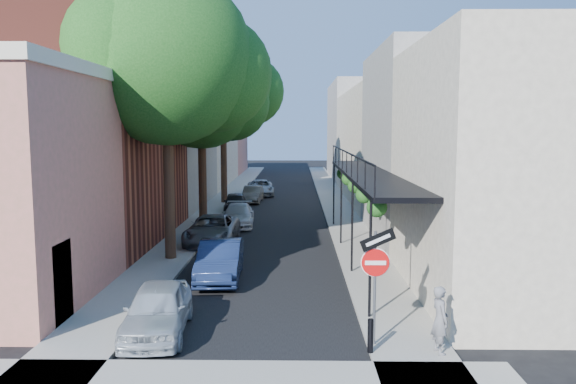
{
  "coord_description": "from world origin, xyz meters",
  "views": [
    {
      "loc": [
        1.26,
        -12.11,
        5.34
      ],
      "look_at": [
        0.94,
        9.98,
        2.8
      ],
      "focal_mm": 35.0,
      "sensor_mm": 36.0,
      "label": 1
    }
  ],
  "objects_px": {
    "parked_car_a": "(158,310)",
    "parked_car_g": "(260,188)",
    "parked_car_b": "(220,261)",
    "parked_car_e": "(235,203)",
    "pedestrian": "(440,320)",
    "sign_post": "(376,267)",
    "oak_near": "(178,63)",
    "oak_far": "(230,85)",
    "parked_car_f": "(253,194)",
    "bollard": "(370,336)",
    "parked_car_d": "(238,215)",
    "parked_car_c": "(212,230)",
    "oak_mid": "(209,95)"
  },
  "relations": [
    {
      "from": "sign_post",
      "to": "oak_near",
      "type": "xyz_separation_m",
      "value": [
        -6.53,
        9.29,
        5.84
      ]
    },
    {
      "from": "parked_car_f",
      "to": "parked_car_g",
      "type": "relative_size",
      "value": 0.81
    },
    {
      "from": "oak_mid",
      "to": "parked_car_c",
      "type": "relative_size",
      "value": 2.17
    },
    {
      "from": "bollard",
      "to": "oak_far",
      "type": "bearing_deg",
      "value": 103.35
    },
    {
      "from": "sign_post",
      "to": "bollard",
      "type": "relative_size",
      "value": 3.74
    },
    {
      "from": "bollard",
      "to": "parked_car_b",
      "type": "xyz_separation_m",
      "value": [
        -4.42,
        6.71,
        0.16
      ]
    },
    {
      "from": "oak_far",
      "to": "parked_car_d",
      "type": "distance_m",
      "value": 12.12
    },
    {
      "from": "parked_car_d",
      "to": "parked_car_f",
      "type": "distance_m",
      "value": 9.72
    },
    {
      "from": "sign_post",
      "to": "oak_far",
      "type": "xyz_separation_m",
      "value": [
        -6.51,
        26.3,
        6.22
      ]
    },
    {
      "from": "sign_post",
      "to": "parked_car_e",
      "type": "distance_m",
      "value": 22.94
    },
    {
      "from": "oak_far",
      "to": "sign_post",
      "type": "bearing_deg",
      "value": -76.09
    },
    {
      "from": "oak_far",
      "to": "parked_car_f",
      "type": "distance_m",
      "value": 7.83
    },
    {
      "from": "parked_car_d",
      "to": "pedestrian",
      "type": "xyz_separation_m",
      "value": [
        6.49,
        -17.48,
        0.32
      ]
    },
    {
      "from": "oak_near",
      "to": "parked_car_b",
      "type": "relative_size",
      "value": 2.76
    },
    {
      "from": "oak_far",
      "to": "parked_car_g",
      "type": "xyz_separation_m",
      "value": [
        1.78,
        4.71,
        -7.65
      ]
    },
    {
      "from": "oak_near",
      "to": "parked_car_b",
      "type": "bearing_deg",
      "value": -57.45
    },
    {
      "from": "parked_car_a",
      "to": "parked_car_c",
      "type": "height_order",
      "value": "parked_car_a"
    },
    {
      "from": "bollard",
      "to": "pedestrian",
      "type": "distance_m",
      "value": 1.65
    },
    {
      "from": "bollard",
      "to": "parked_car_f",
      "type": "xyz_separation_m",
      "value": [
        -4.85,
        27.2,
        0.07
      ]
    },
    {
      "from": "oak_far",
      "to": "pedestrian",
      "type": "relative_size",
      "value": 7.48
    },
    {
      "from": "sign_post",
      "to": "oak_mid",
      "type": "bearing_deg",
      "value": 110.86
    },
    {
      "from": "parked_car_b",
      "to": "parked_car_g",
      "type": "height_order",
      "value": "parked_car_b"
    },
    {
      "from": "parked_car_d",
      "to": "parked_car_e",
      "type": "height_order",
      "value": "parked_car_e"
    },
    {
      "from": "oak_far",
      "to": "parked_car_c",
      "type": "distance_m",
      "value": 15.94
    },
    {
      "from": "oak_near",
      "to": "bollard",
      "type": "bearing_deg",
      "value": -56.88
    },
    {
      "from": "parked_car_b",
      "to": "parked_car_f",
      "type": "height_order",
      "value": "parked_car_b"
    },
    {
      "from": "oak_mid",
      "to": "parked_car_a",
      "type": "bearing_deg",
      "value": -86.16
    },
    {
      "from": "sign_post",
      "to": "parked_car_c",
      "type": "xyz_separation_m",
      "value": [
        -5.76,
        12.3,
        -1.38
      ]
    },
    {
      "from": "parked_car_b",
      "to": "pedestrian",
      "type": "height_order",
      "value": "pedestrian"
    },
    {
      "from": "oak_near",
      "to": "oak_mid",
      "type": "relative_size",
      "value": 1.12
    },
    {
      "from": "parked_car_f",
      "to": "parked_car_g",
      "type": "bearing_deg",
      "value": 88.63
    },
    {
      "from": "oak_near",
      "to": "parked_car_a",
      "type": "bearing_deg",
      "value": -82.87
    },
    {
      "from": "parked_car_e",
      "to": "parked_car_d",
      "type": "bearing_deg",
      "value": -87.14
    },
    {
      "from": "oak_mid",
      "to": "pedestrian",
      "type": "relative_size",
      "value": 6.41
    },
    {
      "from": "bollard",
      "to": "parked_car_b",
      "type": "relative_size",
      "value": 0.19
    },
    {
      "from": "parked_car_a",
      "to": "parked_car_d",
      "type": "bearing_deg",
      "value": 83.9
    },
    {
      "from": "parked_car_a",
      "to": "parked_car_d",
      "type": "height_order",
      "value": "parked_car_a"
    },
    {
      "from": "oak_near",
      "to": "oak_far",
      "type": "bearing_deg",
      "value": 89.96
    },
    {
      "from": "sign_post",
      "to": "oak_mid",
      "type": "distance_m",
      "value": 19.14
    },
    {
      "from": "parked_car_a",
      "to": "parked_car_d",
      "type": "relative_size",
      "value": 0.93
    },
    {
      "from": "bollard",
      "to": "oak_near",
      "type": "distance_m",
      "value": 13.78
    },
    {
      "from": "oak_near",
      "to": "parked_car_a",
      "type": "xyz_separation_m",
      "value": [
        1.04,
        -8.35,
        -7.22
      ]
    },
    {
      "from": "sign_post",
      "to": "parked_car_d",
      "type": "height_order",
      "value": "sign_post"
    },
    {
      "from": "parked_car_a",
      "to": "parked_car_g",
      "type": "relative_size",
      "value": 0.88
    },
    {
      "from": "bollard",
      "to": "parked_car_d",
      "type": "relative_size",
      "value": 0.19
    },
    {
      "from": "parked_car_b",
      "to": "parked_car_e",
      "type": "height_order",
      "value": "parked_car_b"
    },
    {
      "from": "oak_far",
      "to": "parked_car_b",
      "type": "height_order",
      "value": "oak_far"
    },
    {
      "from": "parked_car_c",
      "to": "parked_car_f",
      "type": "relative_size",
      "value": 1.32
    },
    {
      "from": "bollard",
      "to": "parked_car_g",
      "type": "bearing_deg",
      "value": 98.27
    },
    {
      "from": "pedestrian",
      "to": "sign_post",
      "type": "bearing_deg",
      "value": 61.22
    }
  ]
}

